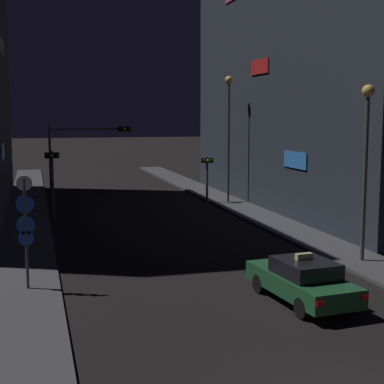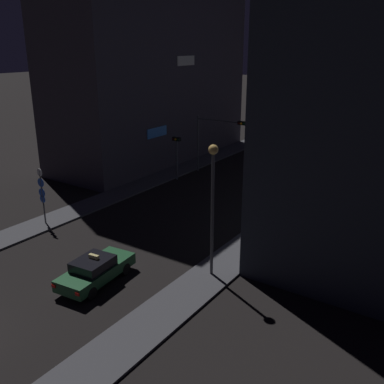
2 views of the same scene
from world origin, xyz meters
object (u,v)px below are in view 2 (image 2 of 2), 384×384
Objects in this scene: traffic_light_overhead at (216,133)px; street_lamp_near_block at (213,189)px; street_lamp_far_block at (324,121)px; traffic_light_right_kerb at (304,162)px; taxi at (96,270)px; sign_pole_left at (42,192)px; traffic_light_left_kerb at (177,149)px.

street_lamp_near_block is at bearing -59.35° from traffic_light_overhead.
street_lamp_far_block is at bearing 2.27° from traffic_light_overhead.
taxi is at bearing -98.47° from traffic_light_right_kerb.
taxi is 21.31m from traffic_light_overhead.
street_lamp_near_block is (13.05, 0.48, 2.54)m from sign_pole_left.
traffic_light_overhead reaches higher than sign_pole_left.
taxi is 21.92m from street_lamp_far_block.
traffic_light_overhead is 9.95m from street_lamp_far_block.
traffic_light_left_kerb is at bearing -161.83° from street_lamp_far_block.
taxi is 18.53m from traffic_light_left_kerb.
traffic_light_overhead reaches higher than traffic_light_right_kerb.
traffic_light_left_kerb is (-7.16, 16.96, 2.10)m from taxi.
sign_pole_left is 13.31m from street_lamp_near_block.
sign_pole_left is (-3.30, -16.94, -1.55)m from traffic_light_overhead.
street_lamp_near_block is at bearing -85.15° from traffic_light_right_kerb.
street_lamp_near_block is at bearing 40.89° from taxi.
traffic_light_overhead is 1.34× the size of traffic_light_left_kerb.
traffic_light_overhead is at bearing 78.98° from sign_pole_left.
traffic_light_left_kerb is 11.06m from traffic_light_right_kerb.
taxi is at bearing -75.75° from traffic_light_overhead.
street_lamp_near_block is at bearing -47.95° from traffic_light_left_kerb.
traffic_light_left_kerb is 1.03× the size of sign_pole_left.
traffic_light_overhead is 4.13m from traffic_light_left_kerb.
street_lamp_near_block is (4.57, 3.96, 4.17)m from taxi.
sign_pole_left is at bearing 157.72° from taxi.
traffic_light_overhead is 0.76× the size of street_lamp_near_block.
sign_pole_left is (-11.61, -17.51, 0.03)m from traffic_light_right_kerb.
street_lamp_far_block is at bearing 53.03° from sign_pole_left.
sign_pole_left is (-8.49, 3.48, 1.62)m from taxi.
sign_pole_left reaches higher than taxi.
street_lamp_near_block reaches higher than sign_pole_left.
traffic_light_right_kerb is at bearing 81.53° from taxi.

